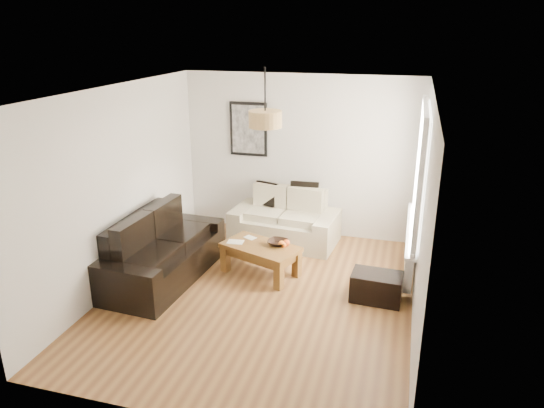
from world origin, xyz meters
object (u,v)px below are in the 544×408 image
(coffee_table, at_px, (261,260))
(loveseat_cream, at_px, (285,217))
(ottoman, at_px, (377,287))
(sofa_leather, at_px, (162,248))

(coffee_table, bearing_deg, loveseat_cream, 87.90)
(coffee_table, bearing_deg, ottoman, -10.13)
(ottoman, bearing_deg, coffee_table, 169.87)
(loveseat_cream, height_order, coffee_table, loveseat_cream)
(ottoman, bearing_deg, sofa_leather, -176.60)
(loveseat_cream, relative_size, coffee_table, 1.57)
(sofa_leather, bearing_deg, loveseat_cream, -34.92)
(loveseat_cream, height_order, ottoman, loveseat_cream)
(sofa_leather, xyz_separation_m, ottoman, (2.88, 0.17, -0.25))
(sofa_leather, distance_m, ottoman, 2.90)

